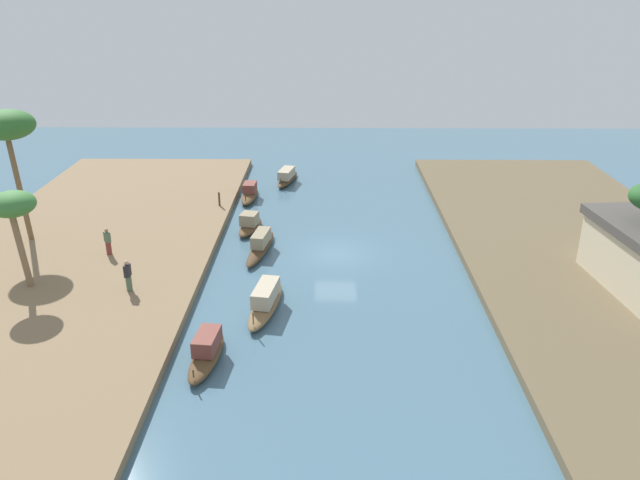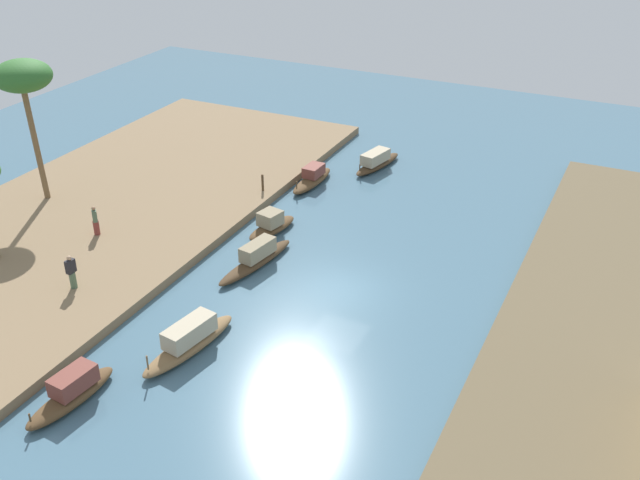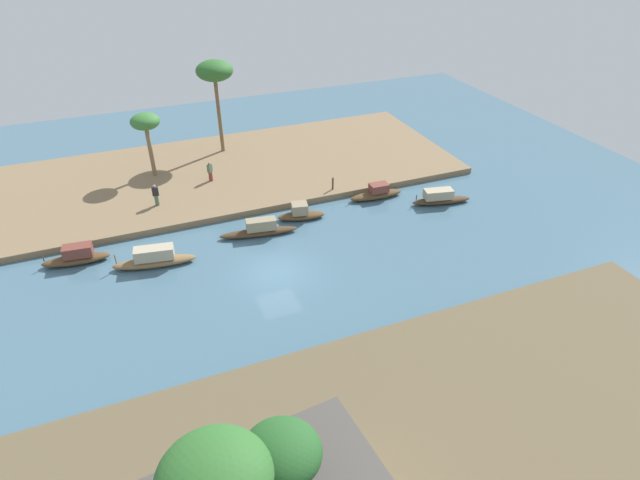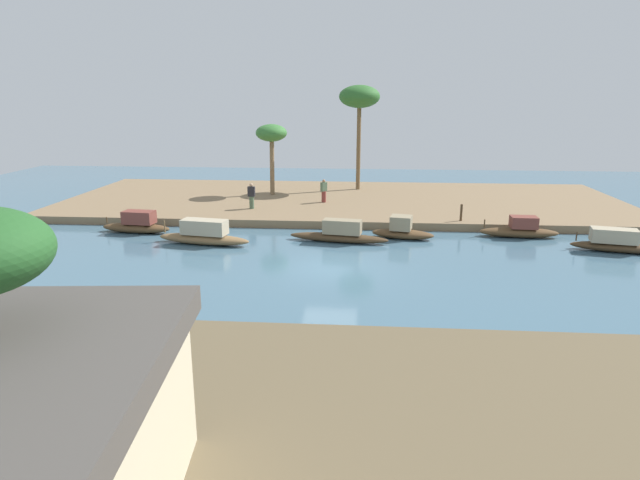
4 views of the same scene
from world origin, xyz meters
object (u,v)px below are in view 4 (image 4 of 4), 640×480
object	(u,v)px
sampan_with_tall_canopy	(520,230)
sampan_open_hull	(402,230)
sampan_foreground	(340,234)
mooring_post	(461,213)
palm_tree_left_near	(359,98)
sampan_downstream_large	(617,243)
person_by_mooring	(252,196)
sampan_upstream_small	(204,235)
person_on_near_bank	(324,191)
palm_tree_left_far	(271,135)
sampan_midstream	(137,224)

from	to	relation	value
sampan_with_tall_canopy	sampan_open_hull	size ratio (longest dim) A/B	1.22
sampan_foreground	mooring_post	bearing A→B (deg)	-143.66
sampan_open_hull	palm_tree_left_near	size ratio (longest dim) A/B	0.45
sampan_downstream_large	person_by_mooring	distance (m)	21.03
sampan_upstream_small	sampan_downstream_large	size ratio (longest dim) A/B	1.12
person_on_near_bank	palm_tree_left_near	bearing A→B (deg)	22.80
palm_tree_left_near	palm_tree_left_far	world-z (taller)	palm_tree_left_near
sampan_foreground	sampan_upstream_small	bearing A→B (deg)	16.84
sampan_midstream	person_by_mooring	bearing A→B (deg)	-133.10
palm_tree_left_far	mooring_post	bearing A→B (deg)	147.52
sampan_with_tall_canopy	palm_tree_left_far	bearing A→B (deg)	-30.01
palm_tree_left_near	palm_tree_left_far	size ratio (longest dim) A/B	1.54
person_on_near_bank	palm_tree_left_far	size ratio (longest dim) A/B	0.31
sampan_upstream_small	sampan_midstream	bearing A→B (deg)	-15.89
sampan_with_tall_canopy	mooring_post	distance (m)	3.46
sampan_foreground	sampan_midstream	bearing A→B (deg)	3.47
sampan_foreground	sampan_open_hull	bearing A→B (deg)	-153.91
palm_tree_left_near	sampan_downstream_large	bearing A→B (deg)	131.07
sampan_with_tall_canopy	palm_tree_left_near	xyz separation A→B (m)	(9.07, -12.47, 6.94)
sampan_upstream_small	palm_tree_left_far	size ratio (longest dim) A/B	1.01
sampan_open_hull	palm_tree_left_far	size ratio (longest dim) A/B	0.69
sampan_with_tall_canopy	sampan_foreground	world-z (taller)	sampan_foreground
sampan_upstream_small	palm_tree_left_near	size ratio (longest dim) A/B	0.66
sampan_upstream_small	mooring_post	size ratio (longest dim) A/B	5.27
sampan_midstream	sampan_with_tall_canopy	bearing A→B (deg)	-172.66
person_by_mooring	palm_tree_left_near	world-z (taller)	palm_tree_left_near
person_by_mooring	mooring_post	bearing A→B (deg)	-9.42
sampan_with_tall_canopy	person_by_mooring	bearing A→B (deg)	-12.88
person_by_mooring	person_on_near_bank	bearing A→B (deg)	30.74
sampan_open_hull	mooring_post	world-z (taller)	mooring_post
sampan_open_hull	sampan_downstream_large	bearing A→B (deg)	-177.95
person_by_mooring	palm_tree_left_far	world-z (taller)	palm_tree_left_far
person_by_mooring	palm_tree_left_far	size ratio (longest dim) A/B	0.32
sampan_foreground	sampan_downstream_large	size ratio (longest dim) A/B	1.17
person_on_near_bank	sampan_upstream_small	bearing A→B (deg)	-165.79
sampan_upstream_small	person_by_mooring	world-z (taller)	person_by_mooring
sampan_with_tall_canopy	sampan_downstream_large	xyz separation A→B (m)	(-4.03, 2.56, 0.05)
sampan_open_hull	person_on_near_bank	size ratio (longest dim) A/B	2.23
person_on_near_bank	sampan_open_hull	bearing A→B (deg)	-102.76
sampan_midstream	palm_tree_left_far	size ratio (longest dim) A/B	0.81
person_by_mooring	sampan_downstream_large	bearing A→B (deg)	-17.43
sampan_midstream	person_on_near_bank	distance (m)	12.60
palm_tree_left_far	sampan_foreground	bearing A→B (deg)	115.59
sampan_upstream_small	palm_tree_left_far	world-z (taller)	palm_tree_left_far
sampan_with_tall_canopy	person_on_near_bank	distance (m)	13.24
person_by_mooring	palm_tree_left_near	distance (m)	12.24
sampan_with_tall_canopy	person_on_near_bank	size ratio (longest dim) A/B	2.71
palm_tree_left_far	sampan_upstream_small	bearing A→B (deg)	82.74
sampan_midstream	palm_tree_left_far	world-z (taller)	palm_tree_left_far
sampan_downstream_large	palm_tree_left_near	xyz separation A→B (m)	(13.10, -15.03, 6.88)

